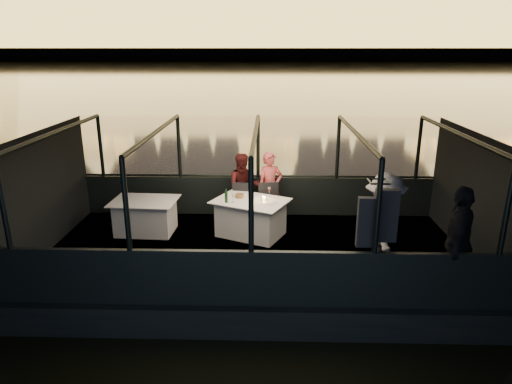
{
  "coord_description": "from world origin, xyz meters",
  "views": [
    {
      "loc": [
        0.25,
        -8.12,
        4.26
      ],
      "look_at": [
        0.0,
        0.4,
        1.55
      ],
      "focal_mm": 32.0,
      "sensor_mm": 36.0,
      "label": 1
    }
  ],
  "objects_px": {
    "person_man_maroon": "(244,188)",
    "passenger_stripe": "(383,230)",
    "person_woman_coral": "(270,189)",
    "passenger_dark": "(457,246)",
    "dining_table_aft": "(145,215)",
    "chair_port_right": "(268,208)",
    "wine_bottle": "(226,195)",
    "dining_table_central": "(251,218)",
    "coat_stand": "(373,246)",
    "chair_port_left": "(242,207)"
  },
  "relations": [
    {
      "from": "dining_table_central",
      "to": "coat_stand",
      "type": "height_order",
      "value": "coat_stand"
    },
    {
      "from": "chair_port_right",
      "to": "passenger_dark",
      "type": "relative_size",
      "value": 0.52
    },
    {
      "from": "person_woman_coral",
      "to": "wine_bottle",
      "type": "relative_size",
      "value": 5.5
    },
    {
      "from": "dining_table_aft",
      "to": "wine_bottle",
      "type": "height_order",
      "value": "wine_bottle"
    },
    {
      "from": "passenger_stripe",
      "to": "dining_table_central",
      "type": "bearing_deg",
      "value": 62.69
    },
    {
      "from": "person_man_maroon",
      "to": "passenger_stripe",
      "type": "bearing_deg",
      "value": -58.8
    },
    {
      "from": "passenger_stripe",
      "to": "coat_stand",
      "type": "bearing_deg",
      "value": 165.71
    },
    {
      "from": "dining_table_central",
      "to": "coat_stand",
      "type": "relative_size",
      "value": 0.74
    },
    {
      "from": "person_woman_coral",
      "to": "person_man_maroon",
      "type": "relative_size",
      "value": 1.03
    },
    {
      "from": "passenger_stripe",
      "to": "dining_table_aft",
      "type": "bearing_deg",
      "value": 77.67
    },
    {
      "from": "coat_stand",
      "to": "wine_bottle",
      "type": "relative_size",
      "value": 6.85
    },
    {
      "from": "passenger_stripe",
      "to": "passenger_dark",
      "type": "bearing_deg",
      "value": -112.17
    },
    {
      "from": "chair_port_left",
      "to": "dining_table_aft",
      "type": "bearing_deg",
      "value": -163.88
    },
    {
      "from": "coat_stand",
      "to": "passenger_dark",
      "type": "distance_m",
      "value": 1.34
    },
    {
      "from": "dining_table_central",
      "to": "passenger_dark",
      "type": "xyz_separation_m",
      "value": [
        3.28,
        -2.32,
        0.47
      ]
    },
    {
      "from": "chair_port_right",
      "to": "dining_table_central",
      "type": "bearing_deg",
      "value": -141.89
    },
    {
      "from": "person_man_maroon",
      "to": "passenger_dark",
      "type": "xyz_separation_m",
      "value": [
        3.47,
        -3.22,
        0.1
      ]
    },
    {
      "from": "passenger_stripe",
      "to": "passenger_dark",
      "type": "xyz_separation_m",
      "value": [
        0.99,
        -0.61,
        0.0
      ]
    },
    {
      "from": "dining_table_aft",
      "to": "chair_port_right",
      "type": "xyz_separation_m",
      "value": [
        2.59,
        0.35,
        0.06
      ]
    },
    {
      "from": "dining_table_central",
      "to": "wine_bottle",
      "type": "distance_m",
      "value": 0.74
    },
    {
      "from": "coat_stand",
      "to": "wine_bottle",
      "type": "height_order",
      "value": "coat_stand"
    },
    {
      "from": "person_man_maroon",
      "to": "wine_bottle",
      "type": "height_order",
      "value": "person_man_maroon"
    },
    {
      "from": "chair_port_right",
      "to": "dining_table_aft",
      "type": "bearing_deg",
      "value": 174.51
    },
    {
      "from": "chair_port_left",
      "to": "passenger_dark",
      "type": "height_order",
      "value": "passenger_dark"
    },
    {
      "from": "dining_table_central",
      "to": "chair_port_left",
      "type": "height_order",
      "value": "chair_port_left"
    },
    {
      "from": "chair_port_left",
      "to": "person_man_maroon",
      "type": "bearing_deg",
      "value": 94.14
    },
    {
      "from": "chair_port_left",
      "to": "person_man_maroon",
      "type": "height_order",
      "value": "person_man_maroon"
    },
    {
      "from": "dining_table_central",
      "to": "person_woman_coral",
      "type": "relative_size",
      "value": 0.92
    },
    {
      "from": "coat_stand",
      "to": "dining_table_aft",
      "type": "bearing_deg",
      "value": 148.41
    },
    {
      "from": "dining_table_aft",
      "to": "passenger_stripe",
      "type": "relative_size",
      "value": 0.74
    },
    {
      "from": "chair_port_left",
      "to": "person_woman_coral",
      "type": "distance_m",
      "value": 0.79
    },
    {
      "from": "passenger_dark",
      "to": "wine_bottle",
      "type": "bearing_deg",
      "value": -93.44
    },
    {
      "from": "chair_port_left",
      "to": "passenger_stripe",
      "type": "distance_m",
      "value": 3.33
    },
    {
      "from": "person_woman_coral",
      "to": "dining_table_aft",
      "type": "bearing_deg",
      "value": 174.89
    },
    {
      "from": "passenger_dark",
      "to": "chair_port_right",
      "type": "bearing_deg",
      "value": -106.98
    },
    {
      "from": "person_woman_coral",
      "to": "wine_bottle",
      "type": "xyz_separation_m",
      "value": [
        -0.89,
        -1.01,
        0.17
      ]
    },
    {
      "from": "person_woman_coral",
      "to": "passenger_dark",
      "type": "height_order",
      "value": "passenger_dark"
    },
    {
      "from": "coat_stand",
      "to": "person_man_maroon",
      "type": "distance_m",
      "value": 4.0
    },
    {
      "from": "person_man_maroon",
      "to": "passenger_stripe",
      "type": "xyz_separation_m",
      "value": [
        2.48,
        -2.61,
        0.1
      ]
    },
    {
      "from": "passenger_stripe",
      "to": "chair_port_left",
      "type": "bearing_deg",
      "value": 58.6
    },
    {
      "from": "person_man_maroon",
      "to": "passenger_stripe",
      "type": "distance_m",
      "value": 3.61
    },
    {
      "from": "chair_port_left",
      "to": "person_woman_coral",
      "type": "bearing_deg",
      "value": 40.03
    },
    {
      "from": "dining_table_aft",
      "to": "wine_bottle",
      "type": "distance_m",
      "value": 1.84
    },
    {
      "from": "person_woman_coral",
      "to": "person_man_maroon",
      "type": "bearing_deg",
      "value": 154.57
    },
    {
      "from": "coat_stand",
      "to": "passenger_dark",
      "type": "relative_size",
      "value": 1.09
    },
    {
      "from": "dining_table_central",
      "to": "passenger_stripe",
      "type": "height_order",
      "value": "passenger_stripe"
    },
    {
      "from": "person_man_maroon",
      "to": "wine_bottle",
      "type": "relative_size",
      "value": 5.35
    },
    {
      "from": "dining_table_aft",
      "to": "wine_bottle",
      "type": "xyz_separation_m",
      "value": [
        1.74,
        -0.25,
        0.53
      ]
    },
    {
      "from": "chair_port_right",
      "to": "passenger_dark",
      "type": "distance_m",
      "value": 4.05
    },
    {
      "from": "chair_port_left",
      "to": "chair_port_right",
      "type": "bearing_deg",
      "value": 6.2
    }
  ]
}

